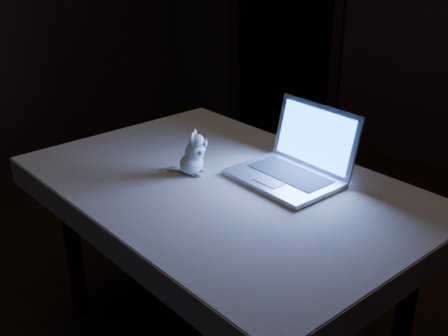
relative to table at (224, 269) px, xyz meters
The scene contains 6 objects.
floor 0.44m from the table, 97.61° to the left, with size 5.00×5.00×0.00m, color black.
doorway 2.94m from the table, 112.95° to the left, with size 1.06×0.36×2.13m, color black, non-canonical shape.
table is the anchor object (origin of this frame).
tablecloth 0.37m from the table, 121.92° to the left, with size 1.66×1.11×0.11m, color beige, non-canonical shape.
laptop 0.62m from the table, 36.92° to the left, with size 0.43×0.37×0.29m, color silver, non-canonical shape.
plush_mouse 0.54m from the table, behind, with size 0.14×0.14×0.19m, color silver, non-canonical shape.
Camera 1 is at (1.16, -1.86, 1.82)m, focal length 45.00 mm.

